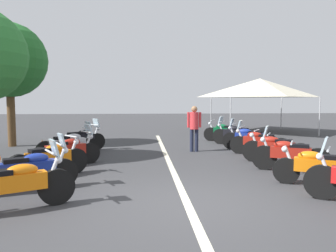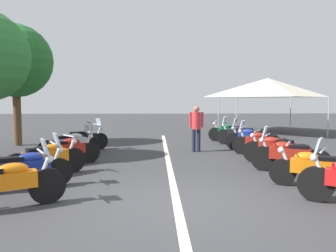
% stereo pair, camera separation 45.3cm
% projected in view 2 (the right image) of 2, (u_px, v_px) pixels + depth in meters
% --- Properties ---
extents(ground_plane, '(80.00, 80.00, 0.00)m').
position_uv_depth(ground_plane, '(177.00, 204.00, 6.12)').
color(ground_plane, '#38383A').
extents(lane_centre_stripe, '(16.03, 0.16, 0.01)m').
position_uv_depth(lane_centre_stripe, '(169.00, 165.00, 9.87)').
color(lane_centre_stripe, beige).
rests_on(lane_centre_stripe, ground_plane).
extents(motorcycle_left_row_0, '(1.17, 1.98, 1.22)m').
position_uv_depth(motorcycle_left_row_0, '(4.00, 183.00, 5.79)').
color(motorcycle_left_row_0, black).
rests_on(motorcycle_left_row_0, ground_plane).
extents(motorcycle_left_row_1, '(1.15, 1.95, 1.20)m').
position_uv_depth(motorcycle_left_row_1, '(24.00, 169.00, 7.10)').
color(motorcycle_left_row_1, black).
rests_on(motorcycle_left_row_1, ground_plane).
extents(motorcycle_left_row_2, '(1.44, 1.71, 1.01)m').
position_uv_depth(motorcycle_left_row_2, '(47.00, 158.00, 8.33)').
color(motorcycle_left_row_2, black).
rests_on(motorcycle_left_row_2, ground_plane).
extents(motorcycle_left_row_3, '(1.34, 1.82, 1.21)m').
position_uv_depth(motorcycle_left_row_3, '(67.00, 150.00, 9.70)').
color(motorcycle_left_row_3, black).
rests_on(motorcycle_left_row_3, ground_plane).
extents(motorcycle_left_row_4, '(1.32, 1.85, 1.20)m').
position_uv_depth(motorcycle_left_row_4, '(71.00, 144.00, 11.12)').
color(motorcycle_left_row_4, black).
rests_on(motorcycle_left_row_4, ground_plane).
extents(motorcycle_left_row_5, '(1.38, 1.72, 1.21)m').
position_uv_depth(motorcycle_left_row_5, '(84.00, 139.00, 12.46)').
color(motorcycle_left_row_5, black).
rests_on(motorcycle_left_row_5, ground_plane).
extents(motorcycle_right_row_1, '(1.07, 1.80, 0.98)m').
position_uv_depth(motorcycle_right_row_1, '(314.00, 168.00, 7.21)').
color(motorcycle_right_row_1, black).
rests_on(motorcycle_right_row_1, ground_plane).
extents(motorcycle_right_row_2, '(1.09, 1.87, 1.23)m').
position_uv_depth(motorcycle_right_row_2, '(289.00, 155.00, 8.73)').
color(motorcycle_right_row_2, black).
rests_on(motorcycle_right_row_2, ground_plane).
extents(motorcycle_right_row_3, '(1.24, 1.82, 1.01)m').
position_uv_depth(motorcycle_right_row_3, '(276.00, 149.00, 9.88)').
color(motorcycle_right_row_3, black).
rests_on(motorcycle_right_row_3, ground_plane).
extents(motorcycle_right_row_4, '(1.22, 1.86, 1.21)m').
position_uv_depth(motorcycle_right_row_4, '(261.00, 142.00, 11.40)').
color(motorcycle_right_row_4, black).
rests_on(motorcycle_right_row_4, ground_plane).
extents(motorcycle_right_row_5, '(1.11, 1.91, 1.23)m').
position_uv_depth(motorcycle_right_row_5, '(252.00, 138.00, 12.53)').
color(motorcycle_right_row_5, black).
rests_on(motorcycle_right_row_5, ground_plane).
extents(motorcycle_right_row_6, '(1.39, 1.89, 1.22)m').
position_uv_depth(motorcycle_right_row_6, '(241.00, 134.00, 13.94)').
color(motorcycle_right_row_6, black).
rests_on(motorcycle_right_row_6, ground_plane).
extents(motorcycle_right_row_7, '(1.09, 1.87, 1.00)m').
position_uv_depth(motorcycle_right_row_7, '(230.00, 132.00, 15.17)').
color(motorcycle_right_row_7, black).
rests_on(motorcycle_right_row_7, ground_plane).
extents(traffic_cone_0, '(0.36, 0.36, 0.61)m').
position_uv_depth(traffic_cone_0, '(45.00, 148.00, 11.28)').
color(traffic_cone_0, orange).
rests_on(traffic_cone_0, ground_plane).
extents(bystander_0, '(0.32, 0.53, 1.71)m').
position_uv_depth(bystander_0, '(196.00, 125.00, 12.24)').
color(bystander_0, '#1E2338').
rests_on(bystander_0, ground_plane).
extents(roadside_tree_1, '(3.05, 3.05, 5.10)m').
position_uv_depth(roadside_tree_1, '(15.00, 61.00, 13.74)').
color(roadside_tree_1, brown).
rests_on(roadside_tree_1, ground_plane).
extents(event_tent, '(5.35, 5.35, 3.20)m').
position_uv_depth(event_tent, '(268.00, 88.00, 19.23)').
color(event_tent, beige).
rests_on(event_tent, ground_plane).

